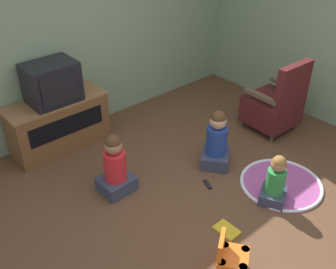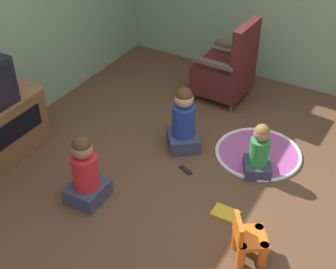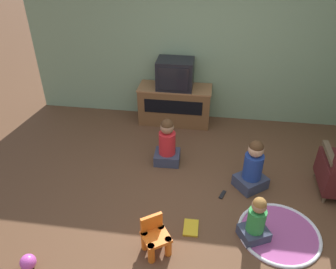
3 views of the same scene
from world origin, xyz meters
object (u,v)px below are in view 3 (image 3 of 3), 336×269
Objects in this scene: television at (175,74)px; child_watching_left at (253,168)px; remote_control at (222,195)px; child_watching_right at (167,144)px; toy_ball at (28,262)px; book at (191,228)px; yellow_kid_chair at (155,238)px; child_watching_center at (256,221)px; tv_cabinet at (175,104)px.

television reaches higher than child_watching_left.
child_watching_right is at bearing 73.97° from remote_control.
book is at bearing 24.99° from toy_ball.
yellow_kid_chair is 1.26m from toy_ball.
child_watching_left is at bearing 62.52° from child_watching_center.
yellow_kid_chair is 1.54m from child_watching_left.
tv_cabinet is 2.10× the size of child_watching_center.
tv_cabinet reaches higher than yellow_kid_chair.
yellow_kid_chair is 0.72× the size of child_watching_center.
child_watching_right is (0.04, -1.13, -0.57)m from television.
child_watching_right is 1.29m from book.
child_watching_center is 3.63× the size of remote_control.
child_watching_right reaches higher than yellow_kid_chair.
child_watching_center is (1.15, -2.35, -0.09)m from tv_cabinet.
child_watching_right is at bearing 19.75° from book.
yellow_kid_chair is at bearing 170.63° from child_watching_center.
television is 2.74m from yellow_kid_chair.
tv_cabinet is 0.54m from television.
child_watching_left is 1.02× the size of child_watching_right.
remote_control is (0.69, 0.92, -0.17)m from yellow_kid_chair.
child_watching_center is at bearing -17.18° from yellow_kid_chair.
child_watching_center is 2.32m from toy_ball.
tv_cabinet reaches higher than child_watching_center.
child_watching_left is 2.71m from toy_ball.
book is (-0.68, 0.02, -0.23)m from child_watching_center.
book is 0.68m from remote_control.
yellow_kid_chair is 2.62× the size of remote_control.
child_watching_left is 0.50m from remote_control.
toy_ball is (-2.21, -0.69, -0.17)m from child_watching_center.
child_watching_right is at bearing -88.02° from television.
toy_ball is (-1.10, -1.90, -0.22)m from child_watching_right.
child_watching_center is at bearing -129.06° from child_watching_left.
child_watching_left is 4.51× the size of toy_ball.
toy_ball reaches higher than remote_control.
television is 2.10m from remote_control.
television is (0.00, -0.01, 0.54)m from tv_cabinet.
tv_cabinet is at bearing 46.29° from remote_control.
child_watching_right reaches higher than book.
tv_cabinet is at bearing 89.92° from child_watching_center.
child_watching_right reaches higher than toy_ball.
child_watching_left reaches higher than yellow_kid_chair.
child_watching_left is at bearing -52.32° from tv_cabinet.
tv_cabinet reaches higher than toy_ball.
remote_control is at bearing -38.87° from child_watching_right.
child_watching_center is (1.01, 0.31, 0.07)m from yellow_kid_chair.
book is (0.34, 0.33, -0.16)m from yellow_kid_chair.
remote_control is (0.83, -1.74, -0.32)m from tv_cabinet.
book is at bearing -168.46° from child_watching_left.
child_watching_left is at bearing -52.08° from television.
tv_cabinet is at bearing 10.93° from book.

